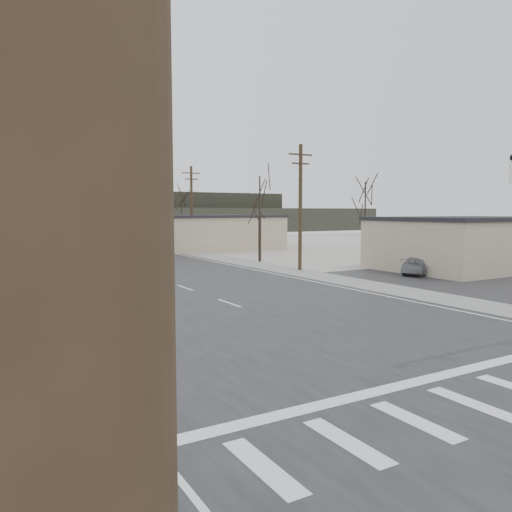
{
  "coord_description": "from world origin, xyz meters",
  "views": [
    {
      "loc": [
        -11.55,
        -14.54,
        4.74
      ],
      "look_at": [
        0.49,
        6.1,
        2.6
      ],
      "focal_mm": 35.0,
      "sensor_mm": 36.0,
      "label": 1
    }
  ],
  "objects_px": {
    "car_far_a": "(124,250)",
    "car_far_b": "(62,240)",
    "car_parked_silver": "(419,265)",
    "fire_hydrant": "(8,316)",
    "sedan_crossing": "(104,289)"
  },
  "relations": [
    {
      "from": "sedan_crossing",
      "to": "car_far_b",
      "type": "xyz_separation_m",
      "value": [
        5.65,
        48.16,
        -0.07
      ]
    },
    {
      "from": "fire_hydrant",
      "to": "car_parked_silver",
      "type": "height_order",
      "value": "car_parked_silver"
    },
    {
      "from": "car_far_b",
      "to": "car_parked_silver",
      "type": "distance_m",
      "value": 51.37
    },
    {
      "from": "car_parked_silver",
      "to": "sedan_crossing",
      "type": "bearing_deg",
      "value": 61.26
    },
    {
      "from": "car_far_a",
      "to": "car_parked_silver",
      "type": "xyz_separation_m",
      "value": [
        15.46,
        -25.04,
        -0.08
      ]
    },
    {
      "from": "car_far_b",
      "to": "fire_hydrant",
      "type": "bearing_deg",
      "value": -102.24
    },
    {
      "from": "sedan_crossing",
      "to": "car_far_b",
      "type": "relative_size",
      "value": 1.15
    },
    {
      "from": "car_parked_silver",
      "to": "fire_hydrant",
      "type": "bearing_deg",
      "value": 68.54
    },
    {
      "from": "fire_hydrant",
      "to": "car_parked_silver",
      "type": "xyz_separation_m",
      "value": [
        28.09,
        3.53,
        0.25
      ]
    },
    {
      "from": "car_far_a",
      "to": "car_parked_silver",
      "type": "relative_size",
      "value": 1.1
    },
    {
      "from": "car_far_a",
      "to": "car_parked_silver",
      "type": "height_order",
      "value": "car_far_a"
    },
    {
      "from": "car_far_b",
      "to": "car_far_a",
      "type": "bearing_deg",
      "value": -85.33
    },
    {
      "from": "car_far_b",
      "to": "car_parked_silver",
      "type": "xyz_separation_m",
      "value": [
        17.72,
        -48.21,
        0.04
      ]
    },
    {
      "from": "sedan_crossing",
      "to": "car_parked_silver",
      "type": "distance_m",
      "value": 23.37
    },
    {
      "from": "car_far_a",
      "to": "car_far_b",
      "type": "distance_m",
      "value": 23.28
    }
  ]
}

